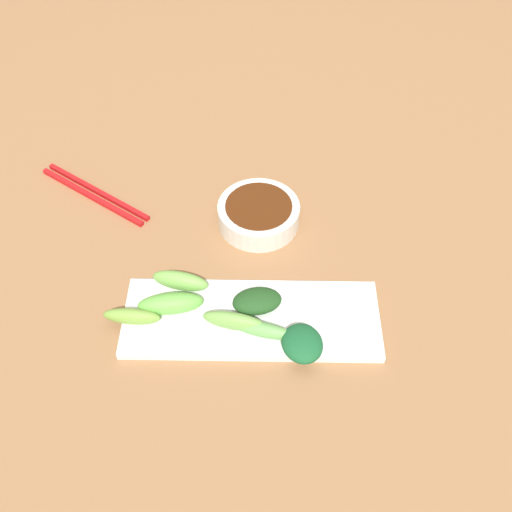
# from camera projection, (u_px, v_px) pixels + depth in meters

# --- Properties ---
(tabletop) EXTENTS (2.10, 2.10, 0.02)m
(tabletop) POSITION_uv_depth(u_px,v_px,m) (257.00, 291.00, 0.89)
(tabletop) COLOR #946742
(tabletop) RESTS_ON ground
(sauce_bowl) EXTENTS (0.13, 0.13, 0.04)m
(sauce_bowl) POSITION_uv_depth(u_px,v_px,m) (260.00, 213.00, 0.96)
(sauce_bowl) COLOR silver
(sauce_bowl) RESTS_ON tabletop
(serving_plate) EXTENTS (0.13, 0.36, 0.01)m
(serving_plate) POSITION_uv_depth(u_px,v_px,m) (251.00, 319.00, 0.84)
(serving_plate) COLOR white
(serving_plate) RESTS_ON tabletop
(broccoli_stalk_0) EXTENTS (0.04, 0.09, 0.03)m
(broccoli_stalk_0) POSITION_uv_depth(u_px,v_px,m) (234.00, 321.00, 0.82)
(broccoli_stalk_0) COLOR #6FA34A
(broccoli_stalk_0) RESTS_ON serving_plate
(broccoli_stalk_1) EXTENTS (0.04, 0.10, 0.03)m
(broccoli_stalk_1) POSITION_uv_depth(u_px,v_px,m) (171.00, 303.00, 0.83)
(broccoli_stalk_1) COLOR #65B145
(broccoli_stalk_1) RESTS_ON serving_plate
(broccoli_leafy_2) EXTENTS (0.06, 0.08, 0.02)m
(broccoli_leafy_2) POSITION_uv_depth(u_px,v_px,m) (255.00, 301.00, 0.84)
(broccoli_leafy_2) COLOR #1F481D
(broccoli_leafy_2) RESTS_ON serving_plate
(broccoli_stalk_3) EXTENTS (0.04, 0.09, 0.02)m
(broccoli_stalk_3) POSITION_uv_depth(u_px,v_px,m) (263.00, 330.00, 0.81)
(broccoli_stalk_3) COLOR #65A454
(broccoli_stalk_3) RESTS_ON serving_plate
(broccoli_stalk_4) EXTENTS (0.03, 0.08, 0.03)m
(broccoli_stalk_4) POSITION_uv_depth(u_px,v_px,m) (132.00, 316.00, 0.82)
(broccoli_stalk_4) COLOR #73A03F
(broccoli_stalk_4) RESTS_ON serving_plate
(broccoli_stalk_5) EXTENTS (0.04, 0.09, 0.03)m
(broccoli_stalk_5) POSITION_uv_depth(u_px,v_px,m) (180.00, 281.00, 0.86)
(broccoli_stalk_5) COLOR #74AE4D
(broccoli_stalk_5) RESTS_ON serving_plate
(broccoli_leafy_6) EXTENTS (0.07, 0.07, 0.03)m
(broccoli_leafy_6) POSITION_uv_depth(u_px,v_px,m) (302.00, 343.00, 0.79)
(broccoli_leafy_6) COLOR #19592E
(broccoli_leafy_6) RESTS_ON serving_plate
(chopsticks) EXTENTS (0.15, 0.20, 0.01)m
(chopsticks) POSITION_uv_depth(u_px,v_px,m) (95.00, 194.00, 1.01)
(chopsticks) COLOR red
(chopsticks) RESTS_ON tabletop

